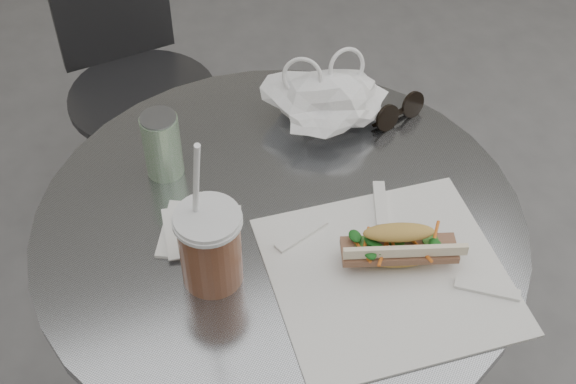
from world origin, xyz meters
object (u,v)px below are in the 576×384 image
object	(u,v)px
iced_coffee	(210,246)
drink_can	(162,145)
sunglasses	(399,112)
cafe_table	(281,324)
chair_far	(144,125)
banh_mi	(398,246)

from	to	relation	value
iced_coffee	drink_can	world-z (taller)	iced_coffee
iced_coffee	sunglasses	world-z (taller)	iced_coffee
cafe_table	chair_far	world-z (taller)	cafe_table
cafe_table	banh_mi	bearing A→B (deg)	-44.69
iced_coffee	drink_can	size ratio (longest dim) A/B	2.41
iced_coffee	sunglasses	distance (m)	0.46
cafe_table	banh_mi	distance (m)	0.36
sunglasses	drink_can	xyz separation A→B (m)	(-0.41, 0.01, 0.04)
iced_coffee	sunglasses	size ratio (longest dim) A/B	2.60
cafe_table	chair_far	distance (m)	0.82
iced_coffee	sunglasses	bearing A→B (deg)	29.04
sunglasses	cafe_table	bearing A→B (deg)	-167.76
banh_mi	iced_coffee	size ratio (longest dim) A/B	0.79
drink_can	iced_coffee	bearing A→B (deg)	-86.81
cafe_table	sunglasses	xyz separation A→B (m)	(0.27, 0.15, 0.29)
cafe_table	banh_mi	xyz separation A→B (m)	(0.13, -0.13, 0.31)
sunglasses	drink_can	size ratio (longest dim) A/B	0.93
sunglasses	iced_coffee	bearing A→B (deg)	-168.11
cafe_table	chair_far	xyz separation A→B (m)	(-0.09, 0.80, -0.16)
banh_mi	iced_coffee	world-z (taller)	iced_coffee
cafe_table	banh_mi	size ratio (longest dim) A/B	3.48
chair_far	sunglasses	bearing A→B (deg)	113.26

